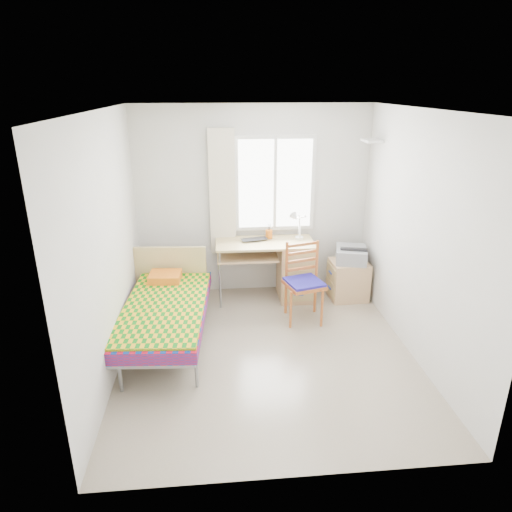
{
  "coord_description": "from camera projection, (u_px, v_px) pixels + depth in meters",
  "views": [
    {
      "loc": [
        -0.54,
        -4.38,
        2.81
      ],
      "look_at": [
        -0.07,
        0.55,
        0.95
      ],
      "focal_mm": 32.0,
      "sensor_mm": 36.0,
      "label": 1
    }
  ],
  "objects": [
    {
      "name": "pen_cup",
      "position": [
        269.0,
        234.0,
        6.28
      ],
      "size": [
        0.12,
        0.12,
        0.12
      ],
      "primitive_type": "cylinder",
      "rotation": [
        0.0,
        0.0,
        0.31
      ],
      "color": "orange",
      "rests_on": "desk"
    },
    {
      "name": "curtain",
      "position": [
        222.0,
        193.0,
        6.14
      ],
      "size": [
        0.35,
        0.05,
        1.7
      ],
      "primitive_type": "cube",
      "color": "beige",
      "rests_on": "wall_back"
    },
    {
      "name": "desk",
      "position": [
        290.0,
        267.0,
        6.32
      ],
      "size": [
        1.33,
        0.62,
        0.83
      ],
      "rotation": [
        0.0,
        0.0,
        -0.01
      ],
      "color": "tan",
      "rests_on": "floor"
    },
    {
      "name": "floating_shelf",
      "position": [
        372.0,
        141.0,
        5.8
      ],
      "size": [
        0.2,
        0.32,
        0.03
      ],
      "primitive_type": "cube",
      "color": "white",
      "rests_on": "wall_right"
    },
    {
      "name": "cabinet",
      "position": [
        348.0,
        280.0,
        6.34
      ],
      "size": [
        0.52,
        0.46,
        0.54
      ],
      "rotation": [
        0.0,
        0.0,
        0.04
      ],
      "color": "tan",
      "rests_on": "floor"
    },
    {
      "name": "window",
      "position": [
        275.0,
        184.0,
        6.21
      ],
      "size": [
        1.1,
        0.04,
        1.3
      ],
      "color": "white",
      "rests_on": "wall_back"
    },
    {
      "name": "chair",
      "position": [
        304.0,
        278.0,
        5.69
      ],
      "size": [
        0.53,
        0.53,
        1.0
      ],
      "rotation": [
        0.0,
        0.0,
        0.28
      ],
      "color": "#A94420",
      "rests_on": "floor"
    },
    {
      "name": "task_lamp",
      "position": [
        297.0,
        223.0,
        6.06
      ],
      "size": [
        0.23,
        0.33,
        0.43
      ],
      "rotation": [
        0.0,
        0.0,
        -0.07
      ],
      "color": "white",
      "rests_on": "desk"
    },
    {
      "name": "floor",
      "position": [
        267.0,
        352.0,
        5.12
      ],
      "size": [
        3.5,
        3.5,
        0.0
      ],
      "primitive_type": "plane",
      "color": "#BCAD93",
      "rests_on": "ground"
    },
    {
      "name": "bed",
      "position": [
        165.0,
        308.0,
        5.24
      ],
      "size": [
        1.05,
        2.02,
        0.85
      ],
      "rotation": [
        0.0,
        0.0,
        -0.07
      ],
      "color": "gray",
      "rests_on": "floor"
    },
    {
      "name": "wall_back",
      "position": [
        253.0,
        202.0,
        6.29
      ],
      "size": [
        3.2,
        0.0,
        3.2
      ],
      "primitive_type": "plane",
      "rotation": [
        1.57,
        0.0,
        0.0
      ],
      "color": "silver",
      "rests_on": "ground"
    },
    {
      "name": "wall_left",
      "position": [
        108.0,
        248.0,
        4.52
      ],
      "size": [
        0.0,
        3.5,
        3.5
      ],
      "primitive_type": "plane",
      "rotation": [
        1.57,
        0.0,
        1.57
      ],
      "color": "silver",
      "rests_on": "ground"
    },
    {
      "name": "wall_right",
      "position": [
        419.0,
        238.0,
        4.8
      ],
      "size": [
        0.0,
        3.5,
        3.5
      ],
      "primitive_type": "plane",
      "rotation": [
        1.57,
        0.0,
        -1.57
      ],
      "color": "silver",
      "rests_on": "ground"
    },
    {
      "name": "printer",
      "position": [
        351.0,
        254.0,
        6.23
      ],
      "size": [
        0.51,
        0.55,
        0.2
      ],
      "rotation": [
        0.0,
        0.0,
        -0.25
      ],
      "color": "gray",
      "rests_on": "cabinet"
    },
    {
      "name": "laptop",
      "position": [
        256.0,
        241.0,
        6.15
      ],
      "size": [
        0.4,
        0.31,
        0.03
      ],
      "primitive_type": "imported",
      "rotation": [
        0.0,
        0.0,
        0.23
      ],
      "color": "black",
      "rests_on": "desk"
    },
    {
      "name": "ceiling",
      "position": [
        269.0,
        110.0,
        4.2
      ],
      "size": [
        3.5,
        3.5,
        0.0
      ],
      "primitive_type": "plane",
      "rotation": [
        3.14,
        0.0,
        0.0
      ],
      "color": "white",
      "rests_on": "wall_back"
    },
    {
      "name": "book",
      "position": [
        249.0,
        259.0,
        6.21
      ],
      "size": [
        0.23,
        0.29,
        0.02
      ],
      "primitive_type": "imported",
      "rotation": [
        0.0,
        0.0,
        0.21
      ],
      "color": "gray",
      "rests_on": "desk"
    }
  ]
}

